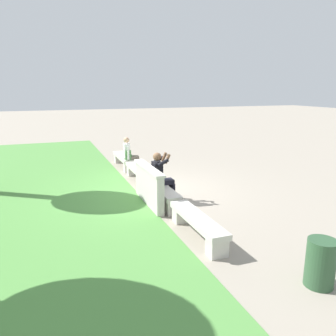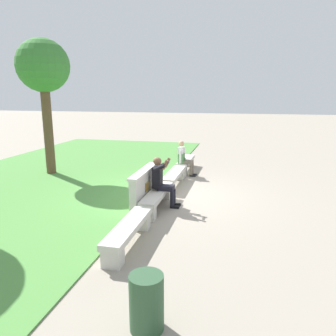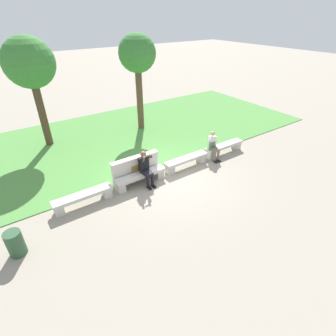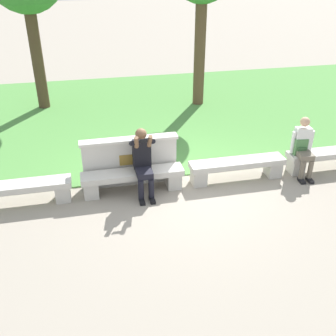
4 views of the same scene
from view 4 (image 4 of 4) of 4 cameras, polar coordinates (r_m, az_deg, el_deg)
ground_plane at (r=8.11m, az=2.63°, el=-2.47°), size 80.00×80.00×0.00m
grass_strip at (r=11.98m, az=-2.82°, el=8.13°), size 20.57×8.00×0.03m
bench_main at (r=7.86m, az=-21.11°, el=-3.10°), size 2.01×0.40×0.45m
bench_near at (r=7.78m, az=-5.13°, el=-1.46°), size 2.01×0.40×0.45m
bench_mid at (r=8.29m, az=9.99°, el=0.20°), size 2.01×0.40×0.45m
bench_far at (r=9.30m, az=22.59°, el=1.57°), size 2.01×0.40×0.45m
backrest_wall_with_plaque at (r=7.97m, az=-5.54°, el=1.06°), size 1.94×0.24×1.01m
person_photographer at (r=7.53m, az=-3.69°, el=1.28°), size 0.47×0.72×1.32m
person_distant at (r=8.69m, az=19.05°, el=3.10°), size 0.48×0.69×1.26m
backpack at (r=8.76m, az=18.55°, el=3.04°), size 0.28×0.24×0.43m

